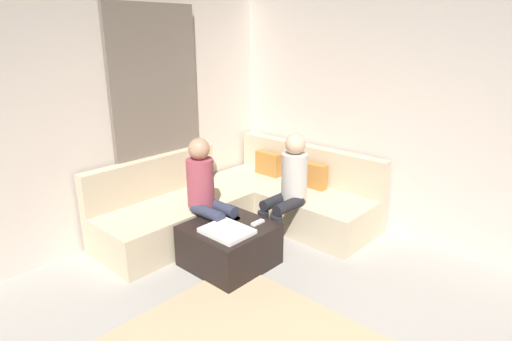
% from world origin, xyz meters
% --- Properties ---
extents(wall_back, '(6.00, 0.12, 2.70)m').
position_xyz_m(wall_back, '(0.00, 2.94, 1.35)').
color(wall_back, beige).
rests_on(wall_back, ground_plane).
extents(wall_left, '(0.12, 6.00, 2.70)m').
position_xyz_m(wall_left, '(-2.94, 0.00, 1.35)').
color(wall_left, beige).
rests_on(wall_left, ground_plane).
extents(curtain_panel, '(0.06, 1.10, 2.50)m').
position_xyz_m(curtain_panel, '(-2.84, 1.30, 1.25)').
color(curtain_panel, '#726659').
rests_on(curtain_panel, ground_plane).
extents(sectional_couch, '(2.10, 2.55, 0.87)m').
position_xyz_m(sectional_couch, '(-2.08, 1.88, 0.28)').
color(sectional_couch, '#C6B593').
rests_on(sectional_couch, ground_plane).
extents(ottoman, '(0.76, 0.76, 0.42)m').
position_xyz_m(ottoman, '(-1.55, 1.15, 0.21)').
color(ottoman, black).
rests_on(ottoman, ground_plane).
extents(folded_blanket, '(0.44, 0.36, 0.04)m').
position_xyz_m(folded_blanket, '(-1.45, 1.03, 0.44)').
color(folded_blanket, white).
rests_on(folded_blanket, ottoman).
extents(coffee_mug, '(0.08, 0.08, 0.10)m').
position_xyz_m(coffee_mug, '(-1.77, 1.33, 0.47)').
color(coffee_mug, '#334C72').
rests_on(coffee_mug, ottoman).
extents(game_remote, '(0.05, 0.15, 0.02)m').
position_xyz_m(game_remote, '(-1.37, 1.37, 0.43)').
color(game_remote, white).
rests_on(game_remote, ottoman).
extents(person_on_couch_back, '(0.30, 0.60, 1.20)m').
position_xyz_m(person_on_couch_back, '(-1.44, 1.93, 0.66)').
color(person_on_couch_back, black).
rests_on(person_on_couch_back, ground_plane).
extents(person_on_couch_side, '(0.60, 0.30, 1.20)m').
position_xyz_m(person_on_couch_side, '(-1.93, 1.22, 0.66)').
color(person_on_couch_side, '#2D3347').
rests_on(person_on_couch_side, ground_plane).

